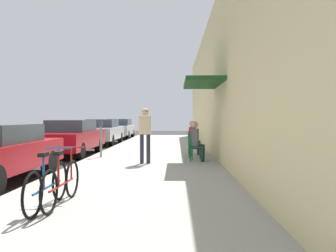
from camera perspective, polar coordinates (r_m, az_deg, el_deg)
The scene contains 15 objects.
ground_plane at distance 9.56m, azimuth -17.93°, elevation -7.79°, with size 60.00×60.00×0.00m, color #2D2D30.
sidewalk_slab at distance 11.04m, azimuth -3.23°, elevation -6.19°, with size 4.50×32.00×0.12m, color #9E9B93.
building_facade at distance 11.08m, azimuth 9.32°, elevation 8.19°, with size 1.40×32.00×5.66m.
parked_car_1 at distance 13.75m, azimuth -16.55°, elevation -1.88°, with size 1.80×4.40×1.44m.
parked_car_2 at distance 19.16m, azimuth -11.36°, elevation -0.93°, with size 1.80×4.40×1.44m.
parked_car_3 at distance 24.84m, azimuth -8.41°, elevation -0.40°, with size 1.80×4.40×1.45m.
parking_meter at distance 11.94m, azimuth -11.60°, elevation -1.65°, with size 0.12×0.10×1.32m.
bicycle_0 at distance 5.57m, azimuth -17.99°, elevation -9.39°, with size 0.46×1.71×0.90m.
bicycle_1 at distance 5.45m, azimuth -20.21°, elevation -9.64°, with size 0.46×1.71×0.90m.
cafe_chair_0 at distance 10.63m, azimuth 4.67°, elevation -3.42°, with size 0.52×0.52×0.87m.
seated_patron_0 at distance 10.61m, azimuth 4.99°, elevation -2.39°, with size 0.48×0.42×1.29m.
cafe_chair_1 at distance 11.56m, azimuth 4.40°, elevation -3.04°, with size 0.52×0.52×0.87m.
cafe_chair_2 at distance 12.47m, azimuth 4.18°, elevation -2.71°, with size 0.46×0.46×0.87m.
seated_patron_2 at distance 12.46m, azimuth 4.45°, elevation -1.83°, with size 0.44×0.37×1.29m.
pedestrian_standing at distance 10.04m, azimuth -4.02°, elevation -0.87°, with size 0.36×0.22×1.70m.
Camera 1 is at (3.14, -8.91, 1.51)m, focal length 35.00 mm.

